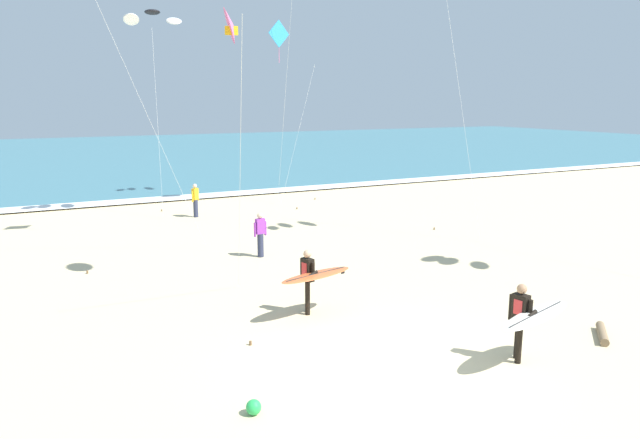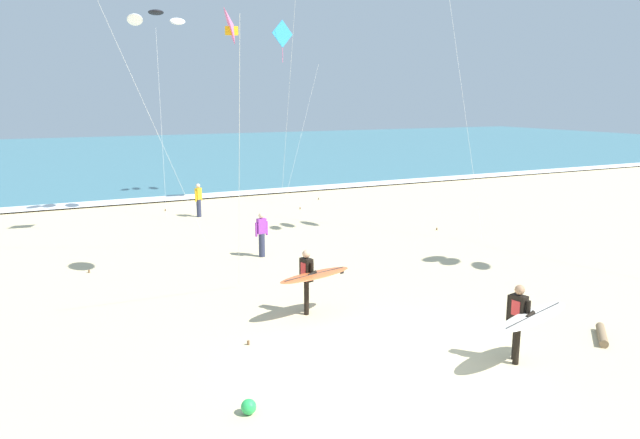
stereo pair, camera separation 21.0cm
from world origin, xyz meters
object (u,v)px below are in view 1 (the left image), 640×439
kite_arc_charcoal_far (153,18)px  bystander_yellow_top (195,200)px  surfer_trailing (528,316)px  beach_ball (254,407)px  kite_delta_rose_near (231,27)px  kite_diamond_cobalt_outer (280,39)px  surfer_lead (312,276)px  driftwood_log (602,334)px  bystander_purple_top (260,234)px

kite_arc_charcoal_far → bystander_yellow_top: kite_arc_charcoal_far is taller
surfer_trailing → beach_ball: size_ratio=7.92×
kite_delta_rose_near → kite_diamond_cobalt_outer: 14.09m
kite_delta_rose_near → beach_ball: (-2.18, -6.99, -7.27)m
surfer_lead → driftwood_log: surfer_lead is taller
bystander_purple_top → beach_ball: size_ratio=5.68×
kite_delta_rose_near → driftwood_log: size_ratio=6.77×
kite_delta_rose_near → kite_diamond_cobalt_outer: (6.74, 12.33, 1.01)m
bystander_purple_top → bystander_yellow_top: size_ratio=1.00×
surfer_lead → bystander_purple_top: size_ratio=1.41×
surfer_trailing → bystander_yellow_top: surfer_trailing is taller
surfer_trailing → kite_delta_rose_near: (-3.68, 7.63, 6.36)m
driftwood_log → kite_diamond_cobalt_outer: bearing=88.9°
bystander_yellow_top → driftwood_log: size_ratio=1.35×
surfer_trailing → kite_arc_charcoal_far: 21.02m
kite_arc_charcoal_far → kite_delta_rose_near: bearing=-91.7°
surfer_trailing → kite_arc_charcoal_far: kite_arc_charcoal_far is taller
kite_arc_charcoal_far → bystander_purple_top: bearing=-79.8°
bystander_purple_top → bystander_yellow_top: 8.16m
surfer_lead → kite_arc_charcoal_far: bearing=92.4°
beach_ball → driftwood_log: (8.53, -0.45, -0.04)m
bystander_yellow_top → driftwood_log: 19.17m
surfer_lead → driftwood_log: 7.06m
driftwood_log → kite_delta_rose_near: bearing=130.5°
surfer_trailing → kite_diamond_cobalt_outer: bearing=81.3°
bystander_yellow_top → beach_ball: (-3.97, -18.15, -0.67)m
kite_arc_charcoal_far → driftwood_log: (6.02, -18.98, -8.88)m
beach_ball → driftwood_log: beach_ball is taller
kite_delta_rose_near → driftwood_log: (6.35, -7.44, -7.31)m
kite_delta_rose_near → bystander_yellow_top: (1.80, 11.17, -6.60)m
surfer_trailing → bystander_yellow_top: bearing=95.7°
bystander_purple_top → driftwood_log: (4.48, -10.45, -0.71)m
kite_arc_charcoal_far → bystander_yellow_top: bearing=-14.4°
kite_delta_rose_near → bystander_yellow_top: bearing=80.9°
kite_diamond_cobalt_outer → bystander_yellow_top: size_ratio=5.88×
kite_delta_rose_near → kite_arc_charcoal_far: bearing=88.3°
surfer_lead → driftwood_log: (5.42, -4.42, -0.95)m
surfer_lead → surfer_trailing: 5.37m
kite_arc_charcoal_far → beach_ball: kite_arc_charcoal_far is taller
kite_arc_charcoal_far → kite_diamond_cobalt_outer: bearing=7.1°
surfer_trailing → driftwood_log: bearing=4.1°
kite_delta_rose_near → kite_arc_charcoal_far: (0.34, 11.54, 1.57)m
surfer_lead → driftwood_log: size_ratio=1.91×
surfer_lead → kite_arc_charcoal_far: 16.59m
kite_diamond_cobalt_outer → surfer_trailing: bearing=-98.7°
kite_delta_rose_near → driftwood_log: kite_delta_rose_near is taller
surfer_lead → bystander_purple_top: 6.10m
kite_diamond_cobalt_outer → beach_ball: kite_diamond_cobalt_outer is taller
kite_arc_charcoal_far → bystander_purple_top: size_ratio=5.86×
surfer_lead → kite_delta_rose_near: (-0.94, 3.02, 6.36)m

